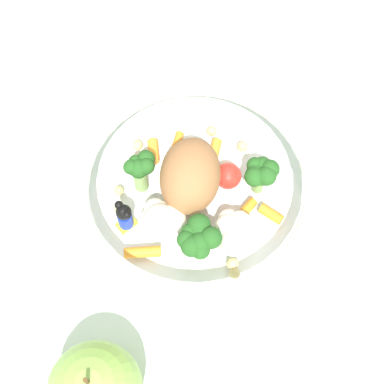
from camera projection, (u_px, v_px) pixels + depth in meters
The scene contains 3 objects.
ground_plane at pixel (195, 188), 0.60m from camera, with size 2.40×2.40×0.00m, color silver.
food_container at pixel (194, 195), 0.57m from camera, with size 0.23×0.23×0.07m.
folded_napkin at pixel (282, 41), 0.69m from camera, with size 0.12×0.14×0.01m, color white.
Camera 1 is at (0.27, -0.02, 0.54)m, focal length 54.16 mm.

